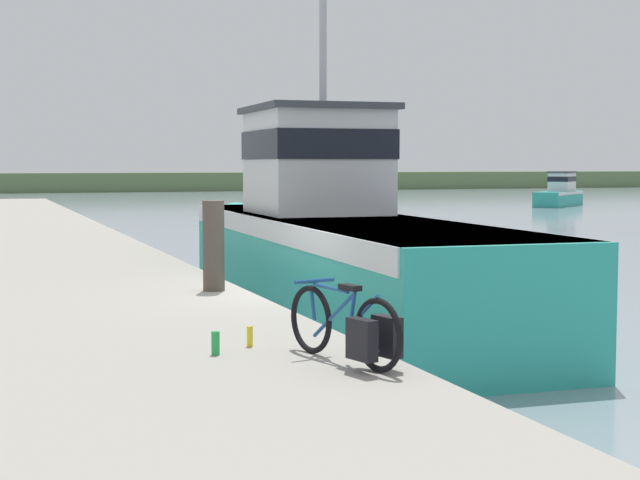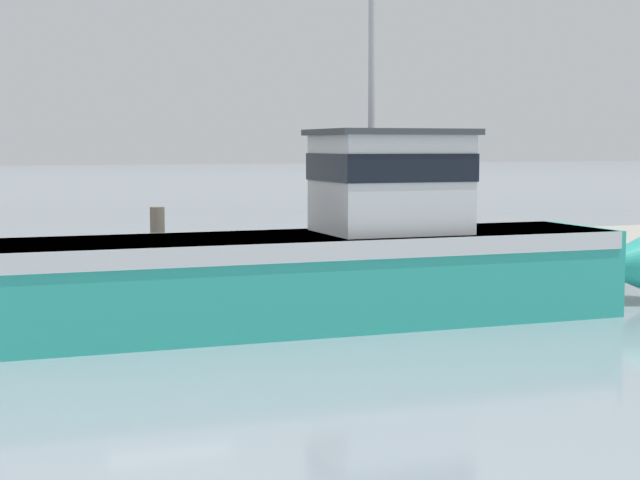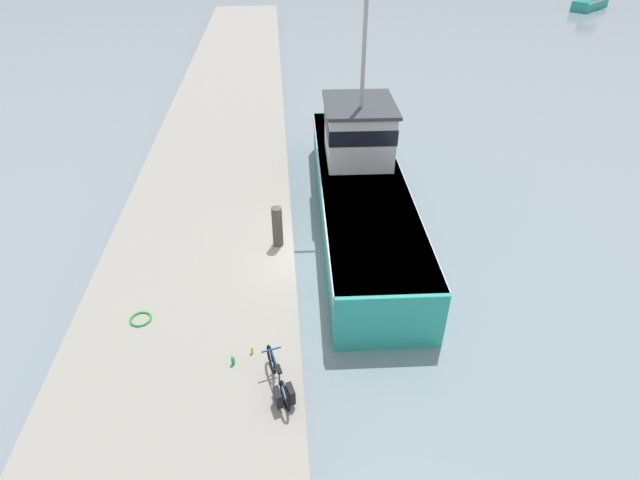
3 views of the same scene
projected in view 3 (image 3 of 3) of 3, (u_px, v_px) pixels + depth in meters
ground_plane at (319, 271)px, 15.66m from camera, size 320.00×320.00×0.00m
dock_pier at (201, 266)px, 15.15m from camera, size 5.70×80.00×0.91m
fishing_boat_main at (359, 179)px, 17.90m from camera, size 3.29×14.71×10.36m
boat_red_outer at (593, 0)px, 50.82m from camera, size 5.89×5.24×2.25m
bicycle_touring at (280, 383)px, 10.55m from camera, size 0.69×1.66×0.73m
mooring_post at (277, 227)px, 14.91m from camera, size 0.31×0.31×1.30m
hose_coil at (141, 319)px, 12.57m from camera, size 0.55×0.55×0.05m
water_bottle_on_curb at (252, 350)px, 11.62m from camera, size 0.06×0.06×0.21m
water_bottle_by_bike at (233, 361)px, 11.34m from camera, size 0.08×0.08×0.22m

